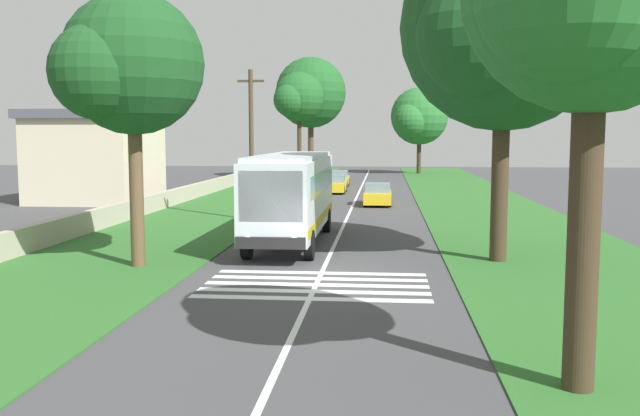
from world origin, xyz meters
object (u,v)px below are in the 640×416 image
(trailing_car_0, at_px, (378,195))
(roadside_tree_left_2, at_px, (298,98))
(trailing_car_2, at_px, (339,179))
(roadside_tree_left_1, at_px, (131,69))
(trailing_car_1, at_px, (335,184))
(coach_bus, at_px, (292,192))
(roadside_tree_left_0, at_px, (309,94))
(roadside_building, at_px, (97,156))
(utility_pole, at_px, (251,143))
(roadside_tree_right_0, at_px, (499,34))
(roadside_tree_right_1, at_px, (418,117))

(trailing_car_0, height_order, roadside_tree_left_2, roadside_tree_left_2)
(trailing_car_2, bearing_deg, roadside_tree_left_1, 173.38)
(trailing_car_0, bearing_deg, trailing_car_2, 12.63)
(trailing_car_0, bearing_deg, trailing_car_1, 20.52)
(coach_bus, height_order, roadside_tree_left_0, roadside_tree_left_0)
(trailing_car_0, xyz_separation_m, roadside_tree_left_1, (-22.02, 8.08, 6.05))
(trailing_car_2, relative_size, roadside_building, 0.48)
(trailing_car_0, relative_size, roadside_tree_left_1, 0.47)
(coach_bus, xyz_separation_m, roadside_tree_left_0, (43.76, 4.08, 6.65))
(trailing_car_2, xyz_separation_m, roadside_tree_left_1, (-38.27, 4.44, 6.05))
(roadside_tree_left_2, bearing_deg, roadside_tree_left_1, 178.96)
(trailing_car_0, bearing_deg, roadside_tree_left_1, 159.84)
(coach_bus, height_order, roadside_building, roadside_building)
(trailing_car_1, height_order, trailing_car_2, same)
(trailing_car_1, distance_m, roadside_tree_left_1, 32.28)
(roadside_tree_left_0, xyz_separation_m, utility_pole, (-36.26, -0.90, -4.66))
(coach_bus, height_order, trailing_car_0, coach_bus)
(trailing_car_0, bearing_deg, roadside_building, 86.83)
(roadside_building, bearing_deg, roadside_tree_left_2, -36.94)
(roadside_tree_left_1, bearing_deg, roadside_tree_left_0, -0.70)
(roadside_tree_left_0, bearing_deg, roadside_tree_left_1, 179.30)
(trailing_car_0, distance_m, trailing_car_2, 16.65)
(roadside_tree_left_1, distance_m, utility_pole, 13.47)
(trailing_car_1, height_order, utility_pole, utility_pole)
(trailing_car_0, distance_m, trailing_car_1, 9.99)
(coach_bus, distance_m, roadside_tree_left_1, 8.63)
(roadside_tree_left_0, relative_size, roadside_tree_left_2, 1.24)
(roadside_tree_left_1, bearing_deg, roadside_tree_left_2, -1.04)
(trailing_car_0, height_order, trailing_car_2, same)
(roadside_tree_right_0, distance_m, utility_pole, 15.88)
(trailing_car_2, bearing_deg, utility_pole, 173.33)
(utility_pole, relative_size, roadside_building, 0.88)
(roadside_tree_right_0, bearing_deg, roadside_tree_right_1, 0.08)
(roadside_tree_right_1, bearing_deg, trailing_car_2, 159.73)
(coach_bus, bearing_deg, roadside_tree_right_1, -8.09)
(coach_bus, xyz_separation_m, roadside_tree_left_1, (-5.63, 4.69, 4.57))
(roadside_tree_left_2, xyz_separation_m, roadside_tree_right_1, (20.81, -11.67, -1.16))
(trailing_car_1, relative_size, roadside_tree_left_1, 0.47)
(trailing_car_2, bearing_deg, coach_bus, -179.57)
(roadside_tree_right_1, distance_m, utility_pole, 47.96)
(roadside_tree_left_1, xyz_separation_m, roadside_tree_right_0, (2.32, -12.46, 1.31))
(utility_pole, bearing_deg, roadside_tree_right_1, -13.13)
(trailing_car_2, bearing_deg, roadside_tree_left_2, 79.54)
(roadside_tree_right_0, bearing_deg, trailing_car_1, 15.17)
(trailing_car_2, relative_size, roadside_tree_right_0, 0.36)
(trailing_car_0, height_order, roadside_tree_left_0, roadside_tree_left_0)
(roadside_tree_left_1, bearing_deg, roadside_building, 25.93)
(roadside_tree_right_0, xyz_separation_m, roadside_tree_right_1, (57.45, 0.08, -1.36))
(trailing_car_2, xyz_separation_m, roadside_tree_right_1, (21.50, -7.94, 6.00))
(trailing_car_0, xyz_separation_m, roadside_tree_left_2, (16.94, 7.38, 7.16))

